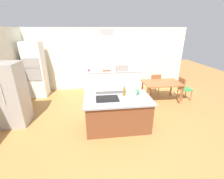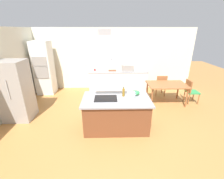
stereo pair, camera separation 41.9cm
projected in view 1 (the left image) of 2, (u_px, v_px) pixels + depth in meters
ground at (111, 103)px, 5.83m from camera, size 16.00×16.00×0.00m
wall_back at (106, 59)px, 6.94m from camera, size 7.20×0.10×2.70m
kitchen_island at (118, 113)px, 4.28m from camera, size 1.81×1.06×0.90m
cooktop at (107, 99)px, 4.08m from camera, size 0.60×0.44×0.01m
tea_kettle at (133, 94)px, 4.13m from camera, size 0.23×0.18×0.20m
olive_oil_bottle at (124, 92)px, 4.23m from camera, size 0.07×0.07×0.27m
mixing_bowl at (136, 92)px, 4.38m from camera, size 0.23×0.23×0.13m
back_counter at (112, 81)px, 6.96m from camera, size 2.56×0.62×0.90m
countertop_microwave at (122, 67)px, 6.79m from camera, size 0.50×0.38×0.28m
coffee_mug_red at (89, 70)px, 6.72m from camera, size 0.08×0.08×0.09m
cutting_board at (107, 71)px, 6.81m from camera, size 0.34×0.24×0.02m
wall_oven_stack at (36, 70)px, 6.14m from camera, size 0.70×0.66×2.20m
refrigerator at (9, 95)px, 4.28m from camera, size 0.80×0.73×1.82m
dining_table at (162, 84)px, 5.83m from camera, size 1.40×0.90×0.75m
chair_facing_back_wall at (155, 83)px, 6.51m from camera, size 0.42×0.42×0.89m
chair_at_right_end at (183, 87)px, 6.00m from camera, size 0.42×0.42×0.89m
range_hood at (107, 53)px, 3.64m from camera, size 0.90×0.55×0.78m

